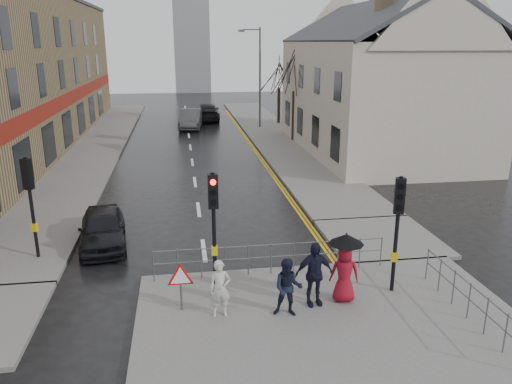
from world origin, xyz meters
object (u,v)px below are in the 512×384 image
object	(u,v)px
pedestrian_b	(288,288)
pedestrian_with_umbrella	(345,264)
pedestrian_a	(220,289)
car_parked	(103,228)
pedestrian_d	(314,274)
car_mid	(191,119)

from	to	relation	value
pedestrian_b	pedestrian_with_umbrella	bearing A→B (deg)	31.72
pedestrian_a	car_parked	xyz separation A→B (m)	(-3.72, 5.62, -0.24)
pedestrian_b	pedestrian_with_umbrella	xyz separation A→B (m)	(1.68, 0.52, 0.31)
car_parked	pedestrian_b	bearing A→B (deg)	-53.99
pedestrian_with_umbrella	pedestrian_a	bearing A→B (deg)	-175.71
pedestrian_d	car_parked	world-z (taller)	pedestrian_d
pedestrian_a	car_parked	size ratio (longest dim) A/B	0.39
pedestrian_with_umbrella	car_parked	xyz separation A→B (m)	(-7.15, 5.36, -0.57)
pedestrian_b	car_parked	xyz separation A→B (m)	(-5.46, 5.88, -0.26)
pedestrian_a	pedestrian_d	bearing A→B (deg)	5.64
car_parked	car_mid	size ratio (longest dim) A/B	0.80
pedestrian_a	pedestrian_with_umbrella	bearing A→B (deg)	5.48
pedestrian_with_umbrella	car_mid	distance (m)	30.51
pedestrian_with_umbrella	pedestrian_d	world-z (taller)	pedestrian_with_umbrella
pedestrian_with_umbrella	car_parked	bearing A→B (deg)	143.13
pedestrian_a	pedestrian_b	xyz separation A→B (m)	(1.74, -0.26, 0.02)
pedestrian_with_umbrella	pedestrian_b	bearing A→B (deg)	-162.92
car_parked	pedestrian_a	bearing A→B (deg)	-63.36
pedestrian_with_umbrella	car_parked	world-z (taller)	pedestrian_with_umbrella
pedestrian_with_umbrella	car_mid	size ratio (longest dim) A/B	0.40
pedestrian_b	car_parked	world-z (taller)	pedestrian_b
pedestrian_b	car_parked	size ratio (longest dim) A/B	0.40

